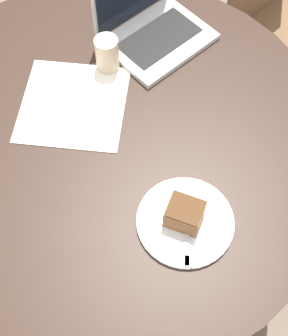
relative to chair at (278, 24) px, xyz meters
name	(u,v)px	position (x,y,z in m)	size (l,w,h in m)	color
ground_plane	(120,234)	(-0.52, -0.81, -0.48)	(12.00, 12.00, 0.00)	#6B5B4C
dining_table	(110,158)	(-0.52, -0.81, 0.15)	(1.27, 1.27, 0.77)	black
chair	(278,24)	(0.00, 0.00, 0.00)	(0.59, 0.59, 0.95)	brown
paper_document	(73,104)	(-0.63, -0.73, 0.29)	(0.31, 0.31, 0.00)	white
plate	(185,222)	(-0.27, -1.04, 0.29)	(0.24, 0.24, 0.01)	silver
cake_slice	(185,213)	(-0.28, -1.04, 0.33)	(0.10, 0.09, 0.06)	brown
fork	(187,240)	(-0.26, -1.09, 0.30)	(0.04, 0.17, 0.00)	silver
coffee_glass	(107,54)	(-0.56, -0.58, 0.34)	(0.07, 0.07, 0.11)	#C6AD89
laptop	(152,27)	(-0.45, -0.43, 0.32)	(0.38, 0.39, 0.22)	silver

